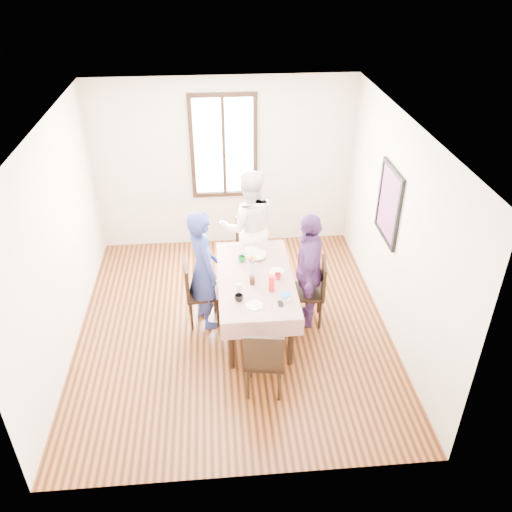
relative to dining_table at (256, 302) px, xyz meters
name	(u,v)px	position (x,y,z in m)	size (l,w,h in m)	color
ground	(234,326)	(-0.29, 0.00, -0.38)	(4.50, 4.50, 0.00)	black
back_wall	(224,165)	(-0.29, 2.25, 0.98)	(4.00, 4.00, 0.00)	beige
right_wall	(396,230)	(1.71, 0.00, 0.98)	(4.50, 4.50, 0.00)	beige
window_frame	(224,147)	(-0.29, 2.23, 1.27)	(1.02, 0.06, 1.62)	black
window_pane	(224,146)	(-0.29, 2.24, 1.27)	(0.90, 0.02, 1.50)	white
art_poster	(389,204)	(1.69, 0.30, 1.18)	(0.04, 0.76, 0.96)	red
dining_table	(256,302)	(0.00, 0.00, 0.00)	(0.81, 1.64, 0.75)	black
tablecloth	(256,277)	(0.00, 0.00, 0.38)	(0.93, 1.76, 0.01)	#630D08
chair_left	(202,292)	(-0.68, 0.15, 0.08)	(0.42, 0.42, 0.91)	black
chair_right	(308,292)	(0.68, 0.05, 0.08)	(0.42, 0.42, 0.91)	black
chair_far	(249,251)	(0.00, 1.13, 0.08)	(0.42, 0.42, 0.91)	black
chair_near	(265,358)	(0.00, -1.13, 0.08)	(0.42, 0.42, 0.91)	black
person_left	(202,269)	(-0.66, 0.15, 0.44)	(0.59, 0.39, 1.62)	navy
person_far	(249,227)	(0.00, 1.11, 0.49)	(0.84, 0.65, 1.72)	white
person_right	(307,270)	(0.66, 0.05, 0.42)	(0.93, 0.39, 1.58)	#573170
mug_black	(239,298)	(-0.24, -0.47, 0.43)	(0.10, 0.10, 0.08)	black
mug_flag	(278,276)	(0.27, -0.07, 0.43)	(0.08, 0.08, 0.08)	red
mug_green	(242,259)	(-0.15, 0.37, 0.43)	(0.10, 0.10, 0.08)	#0C7226
serving_bowl	(257,256)	(0.05, 0.44, 0.42)	(0.24, 0.24, 0.06)	white
juice_carton	(271,283)	(0.16, -0.30, 0.49)	(0.06, 0.06, 0.20)	red
butter_tub	(286,297)	(0.31, -0.50, 0.42)	(0.13, 0.13, 0.06)	white
jam_jar	(252,281)	(-0.05, -0.15, 0.43)	(0.06, 0.06, 0.09)	black
drinking_glass	(238,287)	(-0.23, -0.26, 0.43)	(0.06, 0.06, 0.09)	silver
smartphone	(281,304)	(0.24, -0.58, 0.39)	(0.06, 0.12, 0.01)	black
flower_vase	(252,269)	(-0.04, 0.08, 0.46)	(0.07, 0.07, 0.14)	silver
plate_right	(277,272)	(0.27, 0.09, 0.39)	(0.20, 0.20, 0.01)	white
plate_far	(251,250)	(0.00, 0.63, 0.39)	(0.20, 0.20, 0.01)	white
plate_near	(254,305)	(-0.06, -0.59, 0.39)	(0.20, 0.20, 0.01)	white
butter_lid	(286,295)	(0.31, -0.50, 0.46)	(0.12, 0.12, 0.01)	blue
flower_bunch	(252,261)	(-0.04, 0.08, 0.58)	(0.09, 0.09, 0.10)	yellow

